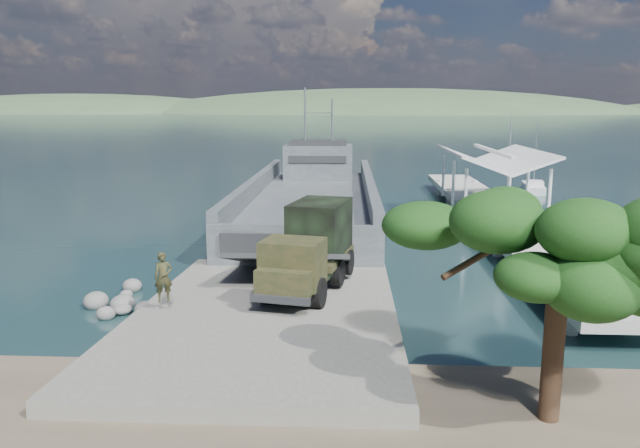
{
  "coord_description": "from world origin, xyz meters",
  "views": [
    {
      "loc": [
        3.3,
        -24.31,
        8.35
      ],
      "look_at": [
        1.68,
        6.0,
        2.5
      ],
      "focal_mm": 35.0,
      "sensor_mm": 36.0,
      "label": 1
    }
  ],
  "objects": [
    {
      "name": "sailboat_far",
      "position": [
        20.76,
        36.58,
        0.37
      ],
      "size": [
        2.57,
        5.93,
        6.99
      ],
      "rotation": [
        0.0,
        0.0,
        -0.16
      ],
      "color": "white",
      "rests_on": "ground"
    },
    {
      "name": "sailboat_near",
      "position": [
        15.97,
        27.11,
        0.41
      ],
      "size": [
        2.85,
        6.54,
        7.7
      ],
      "rotation": [
        0.0,
        0.0,
        -0.17
      ],
      "color": "white",
      "rests_on": "ground"
    },
    {
      "name": "pier",
      "position": [
        13.0,
        18.77,
        1.6
      ],
      "size": [
        6.4,
        44.0,
        6.1
      ],
      "color": "#A5A79D",
      "rests_on": "ground"
    },
    {
      "name": "overhang_tree",
      "position": [
        7.93,
        -8.84,
        4.86
      ],
      "size": [
        6.68,
        6.16,
        6.07
      ],
      "color": "#312413",
      "rests_on": "ground"
    },
    {
      "name": "ground",
      "position": [
        0.0,
        0.0,
        0.0
      ],
      "size": [
        1400.0,
        1400.0,
        0.0
      ],
      "primitive_type": "plane",
      "color": "#18353A",
      "rests_on": "ground"
    },
    {
      "name": "landing_craft",
      "position": [
        0.26,
        21.5,
        0.87
      ],
      "size": [
        9.36,
        35.83,
        10.61
      ],
      "rotation": [
        0.0,
        0.0,
        0.01
      ],
      "color": "#40464C",
      "rests_on": "ground"
    },
    {
      "name": "boat_ramp",
      "position": [
        0.0,
        -1.0,
        0.25
      ],
      "size": [
        10.0,
        18.0,
        0.5
      ],
      "primitive_type": "cube",
      "color": "slate",
      "rests_on": "ground"
    },
    {
      "name": "military_truck",
      "position": [
        1.54,
        1.92,
        2.28
      ],
      "size": [
        3.93,
        8.01,
        3.57
      ],
      "rotation": [
        0.0,
        0.0,
        -0.22
      ],
      "color": "black",
      "rests_on": "boat_ramp"
    },
    {
      "name": "soldier",
      "position": [
        -3.92,
        -1.63,
        1.46
      ],
      "size": [
        0.81,
        0.66,
        1.92
      ],
      "primitive_type": "imported",
      "rotation": [
        0.0,
        0.0,
        0.33
      ],
      "color": "black",
      "rests_on": "boat_ramp"
    },
    {
      "name": "shoreline_rocks",
      "position": [
        -6.2,
        0.5,
        0.0
      ],
      "size": [
        3.2,
        5.6,
        0.9
      ],
      "primitive_type": null,
      "color": "#62625F",
      "rests_on": "ground"
    },
    {
      "name": "distant_headlands",
      "position": [
        50.0,
        560.0,
        0.0
      ],
      "size": [
        1000.0,
        240.0,
        48.0
      ],
      "primitive_type": null,
      "color": "#3D5937",
      "rests_on": "ground"
    }
  ]
}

